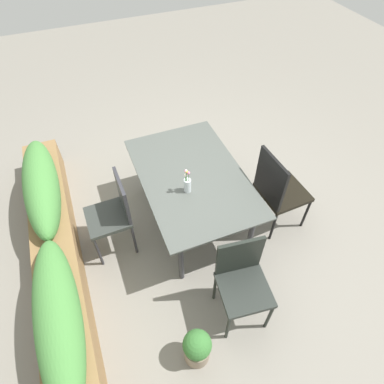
{
  "coord_description": "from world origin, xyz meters",
  "views": [
    {
      "loc": [
        -2.18,
        0.87,
        2.97
      ],
      "look_at": [
        -0.09,
        0.04,
        0.46
      ],
      "focal_mm": 30.35,
      "sensor_mm": 36.0,
      "label": 1
    }
  ],
  "objects": [
    {
      "name": "potted_plant",
      "position": [
        -1.45,
        0.54,
        0.21
      ],
      "size": [
        0.23,
        0.23,
        0.41
      ],
      "color": "gray",
      "rests_on": "ground"
    },
    {
      "name": "chair_end_left",
      "position": [
        -1.18,
        0.03,
        0.51
      ],
      "size": [
        0.46,
        0.46,
        0.88
      ],
      "rotation": [
        0.0,
        0.0,
        1.44
      ],
      "color": "#252A26",
      "rests_on": "ground"
    },
    {
      "name": "chair_near_left",
      "position": [
        -0.44,
        -0.76,
        0.54
      ],
      "size": [
        0.48,
        0.48,
        0.99
      ],
      "rotation": [
        0.0,
        0.0,
        3.18
      ],
      "color": "black",
      "rests_on": "ground"
    },
    {
      "name": "ground_plane",
      "position": [
        0.0,
        0.0,
        0.0
      ],
      "size": [
        12.0,
        12.0,
        0.0
      ],
      "primitive_type": "plane",
      "color": "gray"
    },
    {
      "name": "planter_box",
      "position": [
        -0.17,
        1.48,
        0.32
      ],
      "size": [
        3.26,
        0.39,
        0.69
      ],
      "color": "olive",
      "rests_on": "ground"
    },
    {
      "name": "dining_table",
      "position": [
        -0.09,
        0.04,
        0.64
      ],
      "size": [
        1.53,
        0.99,
        0.7
      ],
      "color": "#4C514C",
      "rests_on": "ground"
    },
    {
      "name": "flower_vase",
      "position": [
        -0.26,
        0.15,
        0.8
      ],
      "size": [
        0.07,
        0.07,
        0.28
      ],
      "color": "silver",
      "rests_on": "dining_table"
    },
    {
      "name": "chair_far_side",
      "position": [
        -0.11,
        0.85,
        0.53
      ],
      "size": [
        0.41,
        0.41,
        0.91
      ],
      "rotation": [
        0.0,
        0.0,
        0.02
      ],
      "color": "#313532",
      "rests_on": "ground"
    }
  ]
}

